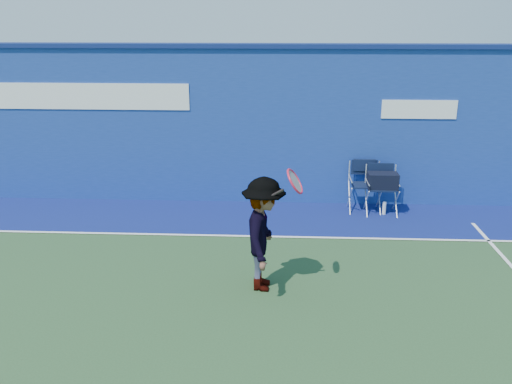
{
  "coord_description": "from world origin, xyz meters",
  "views": [
    {
      "loc": [
        1.04,
        -5.29,
        3.59
      ],
      "look_at": [
        0.65,
        2.6,
        1.0
      ],
      "focal_mm": 38.0,
      "sensor_mm": 36.0,
      "label": 1
    }
  ],
  "objects_px": {
    "directors_chair_left": "(364,195)",
    "tennis_player": "(264,234)",
    "directors_chair_right": "(381,194)",
    "water_bottle": "(384,208)"
  },
  "relations": [
    {
      "from": "directors_chair_left",
      "to": "tennis_player",
      "type": "bearing_deg",
      "value": -119.58
    },
    {
      "from": "tennis_player",
      "to": "directors_chair_right",
      "type": "bearing_deg",
      "value": 55.3
    },
    {
      "from": "directors_chair_right",
      "to": "tennis_player",
      "type": "distance_m",
      "value": 3.72
    },
    {
      "from": "tennis_player",
      "to": "directors_chair_left",
      "type": "bearing_deg",
      "value": 60.42
    },
    {
      "from": "water_bottle",
      "to": "tennis_player",
      "type": "bearing_deg",
      "value": -126.04
    },
    {
      "from": "tennis_player",
      "to": "water_bottle",
      "type": "bearing_deg",
      "value": 53.96
    },
    {
      "from": "directors_chair_left",
      "to": "directors_chair_right",
      "type": "height_order",
      "value": "directors_chair_left"
    },
    {
      "from": "directors_chair_right",
      "to": "tennis_player",
      "type": "height_order",
      "value": "tennis_player"
    },
    {
      "from": "directors_chair_left",
      "to": "water_bottle",
      "type": "height_order",
      "value": "directors_chair_left"
    },
    {
      "from": "directors_chair_right",
      "to": "tennis_player",
      "type": "bearing_deg",
      "value": -124.7
    }
  ]
}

